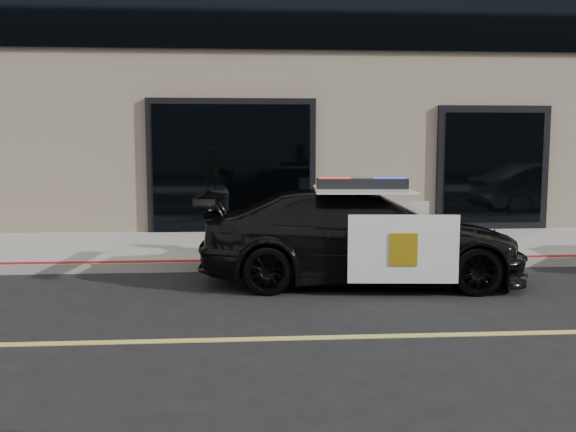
{
  "coord_description": "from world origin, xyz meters",
  "views": [
    {
      "loc": [
        -0.82,
        -6.29,
        1.97
      ],
      "look_at": [
        -0.19,
        2.2,
        1.0
      ],
      "focal_mm": 40.0,
      "sensor_mm": 36.0,
      "label": 1
    }
  ],
  "objects": [
    {
      "name": "sidewalk_n",
      "position": [
        0.0,
        5.25,
        0.07
      ],
      "size": [
        60.0,
        3.5,
        0.15
      ],
      "primitive_type": "cube",
      "color": "gray",
      "rests_on": "ground"
    },
    {
      "name": "police_car",
      "position": [
        0.87,
        2.56,
        0.67
      ],
      "size": [
        2.62,
        4.85,
        1.49
      ],
      "color": "black",
      "rests_on": "ground"
    },
    {
      "name": "ground",
      "position": [
        0.0,
        0.0,
        0.0
      ],
      "size": [
        120.0,
        120.0,
        0.0
      ],
      "primitive_type": "plane",
      "color": "black",
      "rests_on": "ground"
    },
    {
      "name": "fire_hydrant",
      "position": [
        -1.26,
        4.5,
        0.52
      ],
      "size": [
        0.36,
        0.5,
        0.79
      ],
      "color": "silver",
      "rests_on": "sidewalk_n"
    }
  ]
}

